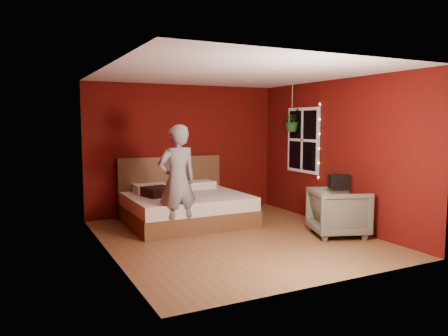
{
  "coord_description": "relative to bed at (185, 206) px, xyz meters",
  "views": [
    {
      "loc": [
        -3.24,
        -6.05,
        1.85
      ],
      "look_at": [
        -0.01,
        0.4,
        1.09
      ],
      "focal_mm": 35.0,
      "sensor_mm": 36.0,
      "label": 1
    }
  ],
  "objects": [
    {
      "name": "floor",
      "position": [
        0.33,
        -1.4,
        -0.3
      ],
      "size": [
        4.5,
        4.5,
        0.0
      ],
      "primitive_type": "plane",
      "color": "brown",
      "rests_on": "ground"
    },
    {
      "name": "room_walls",
      "position": [
        0.33,
        -1.4,
        1.38
      ],
      "size": [
        4.04,
        4.54,
        2.62
      ],
      "color": "#560909",
      "rests_on": "ground"
    },
    {
      "name": "window",
      "position": [
        2.29,
        -0.5,
        1.2
      ],
      "size": [
        0.05,
        0.97,
        1.27
      ],
      "color": "white",
      "rests_on": "room_walls"
    },
    {
      "name": "fairy_lights",
      "position": [
        2.27,
        -1.02,
        1.2
      ],
      "size": [
        0.04,
        0.04,
        1.45
      ],
      "color": "silver",
      "rests_on": "room_walls"
    },
    {
      "name": "bed",
      "position": [
        0.0,
        0.0,
        0.0
      ],
      "size": [
        2.12,
        1.8,
        1.17
      ],
      "color": "brown",
      "rests_on": "ground"
    },
    {
      "name": "person",
      "position": [
        -0.48,
        -0.9,
        0.6
      ],
      "size": [
        0.7,
        0.49,
        1.81
      ],
      "primitive_type": "imported",
      "rotation": [
        0.0,
        0.0,
        3.23
      ],
      "color": "gray",
      "rests_on": "ground"
    },
    {
      "name": "armchair",
      "position": [
        1.89,
        -2.02,
        0.09
      ],
      "size": [
        1.09,
        1.08,
        0.78
      ],
      "primitive_type": "imported",
      "rotation": [
        0.0,
        0.0,
        1.22
      ],
      "color": "#5F5F4B",
      "rests_on": "ground"
    },
    {
      "name": "handbag",
      "position": [
        1.92,
        -1.97,
        0.59
      ],
      "size": [
        0.35,
        0.25,
        0.22
      ],
      "primitive_type": "cube",
      "rotation": [
        0.0,
        0.0,
        -0.31
      ],
      "color": "black",
      "rests_on": "armchair"
    },
    {
      "name": "throw_pillow",
      "position": [
        -0.52,
        -0.01,
        0.31
      ],
      "size": [
        0.56,
        0.56,
        0.17
      ],
      "primitive_type": "cube",
      "rotation": [
        0.0,
        0.0,
        0.22
      ],
      "color": "black",
      "rests_on": "bed"
    },
    {
      "name": "hanging_plant",
      "position": [
        2.21,
        -0.24,
        1.58
      ],
      "size": [
        0.48,
        0.44,
        0.94
      ],
      "color": "silver",
      "rests_on": "room_walls"
    }
  ]
}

